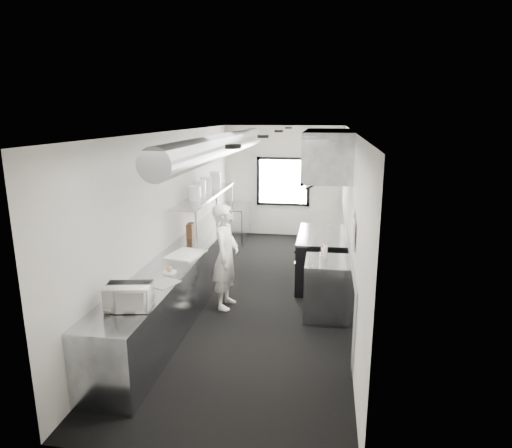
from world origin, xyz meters
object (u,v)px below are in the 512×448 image
at_px(plate_stack_b, 199,189).
at_px(squeeze_bottle_e, 325,250).
at_px(cutting_board, 186,254).
at_px(plate_stack_c, 206,185).
at_px(microwave, 129,297).
at_px(small_plate, 170,272).
at_px(plate_stack_a, 195,193).
at_px(exhaust_hood, 328,154).
at_px(squeeze_bottle_d, 325,252).
at_px(knife_block, 190,230).
at_px(range, 320,258).
at_px(far_work_table, 233,223).
at_px(deli_tub_a, 120,293).
at_px(squeeze_bottle_c, 323,254).
at_px(line_cook, 226,256).
at_px(pass_shelf, 207,196).
at_px(squeeze_bottle_b, 322,258).
at_px(deli_tub_b, 130,286).
at_px(squeeze_bottle_a, 321,262).
at_px(plate_stack_d, 215,180).
at_px(bottle_station, 326,288).
at_px(prep_counter, 187,275).

relative_size(plate_stack_b, squeeze_bottle_e, 1.92).
bearing_deg(cutting_board, plate_stack_c, 94.72).
xyz_separation_m(microwave, small_plate, (0.05, 1.21, -0.13)).
xyz_separation_m(plate_stack_a, plate_stack_b, (-0.00, 0.33, 0.03)).
relative_size(exhaust_hood, squeeze_bottle_d, 11.71).
distance_m(knife_block, squeeze_bottle_d, 2.56).
bearing_deg(small_plate, range, 47.90).
bearing_deg(far_work_table, knife_block, -92.98).
relative_size(far_work_table, knife_block, 4.70).
relative_size(knife_block, plate_stack_b, 0.82).
bearing_deg(plate_stack_a, deli_tub_a, -92.55).
relative_size(small_plate, squeeze_bottle_c, 1.02).
bearing_deg(squeeze_bottle_c, line_cook, 178.03).
distance_m(pass_shelf, squeeze_bottle_c, 2.87).
height_order(small_plate, plate_stack_a, plate_stack_a).
relative_size(small_plate, squeeze_bottle_b, 1.07).
bearing_deg(small_plate, deli_tub_b, -113.11).
relative_size(line_cook, squeeze_bottle_a, 8.94).
height_order(plate_stack_a, plate_stack_d, plate_stack_d).
height_order(bottle_station, plate_stack_a, plate_stack_a).
distance_m(small_plate, plate_stack_c, 2.79).
distance_m(line_cook, squeeze_bottle_b, 1.55).
height_order(squeeze_bottle_a, squeeze_bottle_b, squeeze_bottle_a).
distance_m(exhaust_hood, prep_counter, 3.20).
relative_size(deli_tub_b, cutting_board, 0.24).
height_order(pass_shelf, line_cook, line_cook).
height_order(knife_block, squeeze_bottle_b, knife_block).
bearing_deg(squeeze_bottle_c, squeeze_bottle_d, 72.41).
relative_size(line_cook, plate_stack_c, 5.44).
distance_m(range, far_work_table, 3.32).
bearing_deg(deli_tub_b, prep_counter, 84.44).
relative_size(small_plate, squeeze_bottle_a, 1.03).
bearing_deg(deli_tub_a, prep_counter, 84.32).
bearing_deg(squeeze_bottle_b, exhaust_hood, 88.99).
bearing_deg(small_plate, deli_tub_a, -109.05).
height_order(prep_counter, far_work_table, same).
bearing_deg(range, deli_tub_a, -126.71).
distance_m(deli_tub_a, plate_stack_b, 3.25).
height_order(exhaust_hood, squeeze_bottle_b, exhaust_hood).
distance_m(line_cook, plate_stack_b, 1.72).
xyz_separation_m(deli_tub_a, plate_stack_a, (0.13, 2.82, 0.75)).
bearing_deg(deli_tub_a, knife_block, 89.05).
xyz_separation_m(deli_tub_b, squeeze_bottle_a, (2.39, 1.22, 0.04)).
height_order(microwave, plate_stack_d, plate_stack_d).
relative_size(plate_stack_c, squeeze_bottle_a, 1.64).
height_order(exhaust_hood, squeeze_bottle_c, exhaust_hood).
bearing_deg(pass_shelf, plate_stack_d, 88.98).
height_order(prep_counter, squeeze_bottle_c, squeeze_bottle_c).
relative_size(exhaust_hood, squeeze_bottle_c, 11.43).
distance_m(exhaust_hood, pass_shelf, 2.46).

